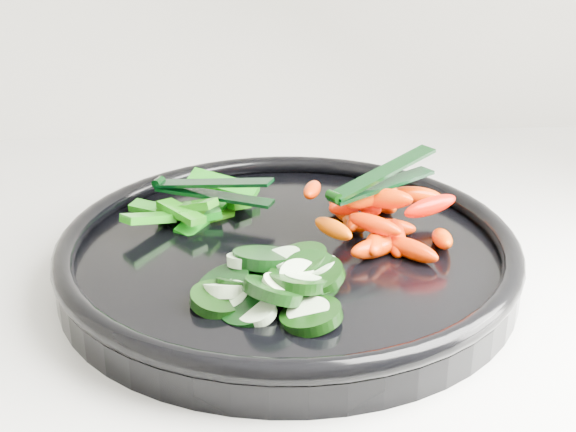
{
  "coord_description": "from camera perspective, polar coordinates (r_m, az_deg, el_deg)",
  "views": [
    {
      "loc": [
        -0.53,
        1.05,
        1.25
      ],
      "look_at": [
        -0.48,
        1.63,
        0.99
      ],
      "focal_mm": 50.0,
      "sensor_mm": 36.0,
      "label": 1
    }
  ],
  "objects": [
    {
      "name": "pepper_pile",
      "position": [
        0.71,
        -6.61,
        0.61
      ],
      "size": [
        0.12,
        0.11,
        0.04
      ],
      "color": "#0A690C",
      "rests_on": "veggie_tray"
    },
    {
      "name": "carrot_pile",
      "position": [
        0.67,
        6.48,
        -0.1
      ],
      "size": [
        0.13,
        0.15,
        0.06
      ],
      "color": "#F83600",
      "rests_on": "veggie_tray"
    },
    {
      "name": "veggie_tray",
      "position": [
        0.66,
        0.0,
        -2.76
      ],
      "size": [
        0.46,
        0.46,
        0.04
      ],
      "color": "black",
      "rests_on": "counter"
    },
    {
      "name": "cucumber_pile",
      "position": [
        0.58,
        -1.17,
        -4.78
      ],
      "size": [
        0.13,
        0.13,
        0.04
      ],
      "color": "black",
      "rests_on": "veggie_tray"
    },
    {
      "name": "tong_carrot",
      "position": [
        0.66,
        6.56,
        2.58
      ],
      "size": [
        0.1,
        0.08,
        0.02
      ],
      "color": "black",
      "rests_on": "carrot_pile"
    },
    {
      "name": "tong_pepper",
      "position": [
        0.71,
        -5.59,
        1.95
      ],
      "size": [
        0.11,
        0.06,
        0.02
      ],
      "color": "black",
      "rests_on": "pepper_pile"
    }
  ]
}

